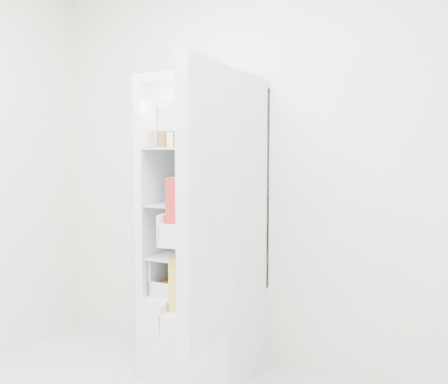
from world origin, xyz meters
The scene contains 21 objects.
room_walls centered at (0.00, 0.00, 1.59)m, with size 3.02×3.02×2.61m.
refrigerator centered at (-0.20, 1.25, 0.67)m, with size 0.60×0.60×1.80m.
shelf_low centered at (-0.20, 1.19, 0.74)m, with size 0.49×0.53×0.01m, color #A4B8C1.
shelf_mid centered at (-0.20, 1.19, 1.05)m, with size 0.49×0.53×0.01m, color #A4B8C1.
shelf_top centered at (-0.20, 1.19, 1.38)m, with size 0.49×0.53×0.01m, color #A4B8C1.
crisper_left centered at (-0.32, 1.19, 0.61)m, with size 0.23×0.46×0.22m, color silver, non-canonical shape.
crisper_right centered at (-0.08, 1.19, 0.61)m, with size 0.23×0.46×0.22m, color silver, non-canonical shape.
condiment_jars centered at (-0.22, 1.10, 1.43)m, with size 0.46×0.32×0.08m.
squeeze_bottle centered at (-0.01, 1.35, 1.48)m, with size 0.05×0.05×0.18m, color white.
tub_white centered at (-0.29, 1.12, 1.11)m, with size 0.15×0.15×0.10m, color white.
tub_cream centered at (-0.15, 1.02, 1.09)m, with size 0.12×0.12×0.07m, color silver.
tin_red centered at (-0.07, 1.01, 1.09)m, with size 0.10×0.10×0.06m, color red.
foil_tray centered at (-0.28, 1.37, 1.08)m, with size 0.17×0.13×0.04m, color silver.
tub_green centered at (-0.16, 1.19, 1.10)m, with size 0.10×0.14×0.08m, color #3B834F.
red_cabbage centered at (-0.17, 1.10, 0.83)m, with size 0.16×0.16×0.16m, color #5C1F5D.
bell_pepper centered at (-0.26, 1.05, 0.79)m, with size 0.09×0.09×0.09m, color red.
mushroom_bowl centered at (-0.33, 1.20, 0.78)m, with size 0.14×0.14×0.06m, color #85A8C7.
salad_bag centered at (-0.02, 1.06, 0.80)m, with size 0.11×0.11×0.11m, color #B0C694.
citrus_pile centered at (-0.32, 1.13, 0.59)m, with size 0.20×0.24×0.16m.
veg_pile centered at (-0.07, 1.18, 0.56)m, with size 0.16×0.30×0.10m.
fridge_door centered at (0.13, 0.61, 1.09)m, with size 0.23×0.60×1.30m.
Camera 1 is at (1.26, -1.40, 1.37)m, focal length 40.00 mm.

